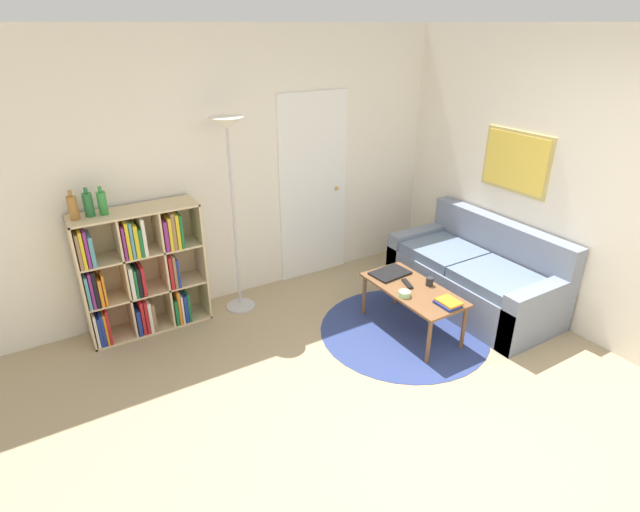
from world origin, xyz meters
TOP-DOWN VIEW (x-y plane):
  - ground_plane at (0.00, 0.00)m, footprint 14.00×14.00m
  - wall_back at (0.03, 2.78)m, footprint 7.12×0.11m
  - wall_right at (2.08, 1.38)m, footprint 0.08×5.75m
  - rug at (0.73, 1.26)m, footprint 1.55×1.55m
  - bookshelf at (-1.28, 2.56)m, footprint 1.06×0.34m
  - floor_lamp at (-0.39, 2.46)m, footprint 0.30×0.30m
  - couch at (1.69, 1.31)m, footprint 0.83×1.69m
  - coffee_table at (0.79, 1.25)m, footprint 0.48×0.99m
  - laptop at (0.79, 1.57)m, footprint 0.37×0.27m
  - bowl at (0.63, 1.17)m, footprint 0.11×0.11m
  - book_stack_on_table at (0.84, 0.87)m, footprint 0.17×0.19m
  - cup at (0.95, 1.21)m, footprint 0.07×0.07m
  - remote at (0.79, 1.32)m, footprint 0.09×0.18m
  - bottle_left at (-1.69, 2.56)m, footprint 0.08×0.08m
  - bottle_middle at (-1.57, 2.58)m, footprint 0.08×0.08m
  - bottle_right at (-1.47, 2.57)m, footprint 0.07×0.07m

SIDE VIEW (x-z plane):
  - ground_plane at x=0.00m, z-range 0.00..0.00m
  - rug at x=0.73m, z-range 0.00..0.01m
  - couch at x=1.69m, z-range -0.13..0.70m
  - coffee_table at x=0.79m, z-range 0.17..0.61m
  - laptop at x=0.79m, z-range 0.44..0.46m
  - remote at x=0.79m, z-range 0.44..0.46m
  - book_stack_on_table at x=0.84m, z-range 0.44..0.48m
  - bowl at x=0.63m, z-range 0.44..0.49m
  - cup at x=0.95m, z-range 0.44..0.52m
  - bookshelf at x=-1.28m, z-range -0.01..1.15m
  - bottle_right at x=-1.47m, z-range 1.14..1.38m
  - bottle_middle at x=-1.57m, z-range 1.14..1.38m
  - bottle_left at x=-1.69m, z-range 1.14..1.38m
  - wall_back at x=0.03m, z-range -0.01..2.59m
  - wall_right at x=2.08m, z-range 0.00..2.60m
  - floor_lamp at x=-0.39m, z-range 0.60..2.47m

